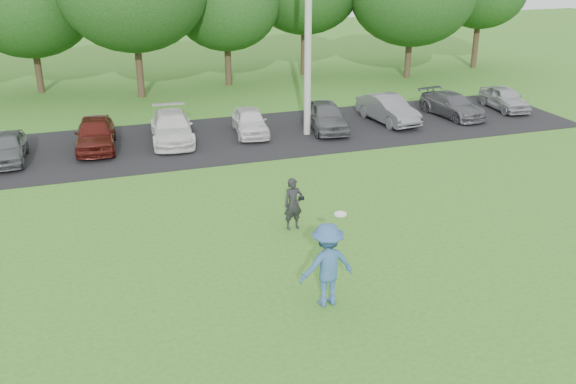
# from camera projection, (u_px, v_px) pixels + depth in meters

# --- Properties ---
(ground) EXTENTS (100.00, 100.00, 0.00)m
(ground) POSITION_uv_depth(u_px,v_px,m) (335.00, 296.00, 15.09)
(ground) COLOR #387120
(ground) RESTS_ON ground
(parking_lot) EXTENTS (32.00, 6.50, 0.03)m
(parking_lot) POSITION_uv_depth(u_px,v_px,m) (215.00, 139.00, 26.52)
(parking_lot) COLOR black
(parking_lot) RESTS_ON ground
(utility_pole) EXTENTS (0.28, 0.28, 10.26)m
(utility_pole) POSITION_uv_depth(u_px,v_px,m) (308.00, 10.00, 25.30)
(utility_pole) COLOR #A5A5A0
(utility_pole) RESTS_ON ground
(frisbee_player) EXTENTS (1.33, 0.82, 2.25)m
(frisbee_player) POSITION_uv_depth(u_px,v_px,m) (327.00, 265.00, 14.42)
(frisbee_player) COLOR #32588D
(frisbee_player) RESTS_ON ground
(camera_bystander) EXTENTS (0.58, 0.44, 1.53)m
(camera_bystander) POSITION_uv_depth(u_px,v_px,m) (293.00, 204.00, 18.27)
(camera_bystander) COLOR black
(camera_bystander) RESTS_ON ground
(parked_cars) EXTENTS (30.39, 4.73, 1.25)m
(parked_cars) POSITION_uv_depth(u_px,v_px,m) (181.00, 128.00, 25.95)
(parked_cars) COLOR white
(parked_cars) RESTS_ON parking_lot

